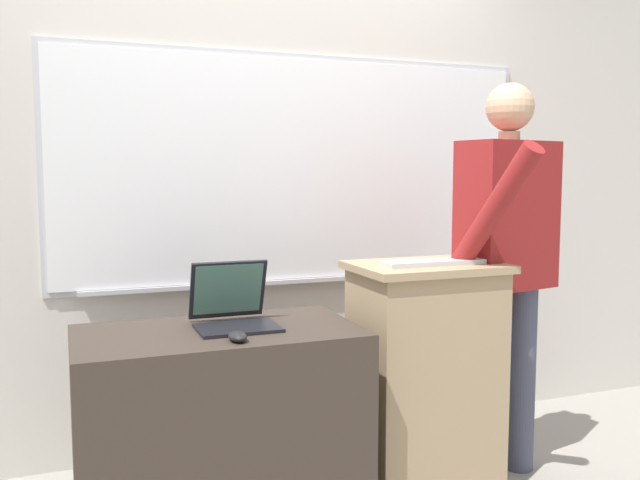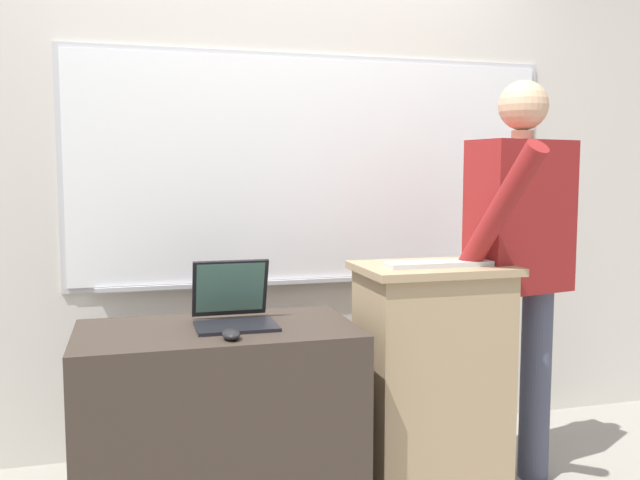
% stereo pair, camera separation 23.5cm
% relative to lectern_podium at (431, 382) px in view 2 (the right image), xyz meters
% --- Properties ---
extents(back_wall, '(6.40, 0.17, 2.77)m').
position_rel_lectern_podium_xyz_m(back_wall, '(-0.44, 0.81, 0.90)').
color(back_wall, beige).
rests_on(back_wall, ground_plane).
extents(lectern_podium, '(0.60, 0.43, 0.96)m').
position_rel_lectern_podium_xyz_m(lectern_podium, '(0.00, 0.00, 0.00)').
color(lectern_podium, tan).
rests_on(lectern_podium, ground_plane).
extents(side_desk, '(1.01, 0.56, 0.77)m').
position_rel_lectern_podium_xyz_m(side_desk, '(-0.86, -0.02, -0.10)').
color(side_desk, '#382D26').
rests_on(side_desk, ground_plane).
extents(person_presenter, '(0.59, 0.60, 1.70)m').
position_rel_lectern_podium_xyz_m(person_presenter, '(0.40, 0.02, 0.50)').
color(person_presenter, '#474C60').
rests_on(person_presenter, ground_plane).
extents(laptop, '(0.29, 0.30, 0.23)m').
position_rel_lectern_podium_xyz_m(laptop, '(-0.80, 0.03, 0.35)').
color(laptop, black).
rests_on(laptop, side_desk).
extents(wireless_keyboard, '(0.42, 0.11, 0.02)m').
position_rel_lectern_podium_xyz_m(wireless_keyboard, '(-0.00, -0.05, 0.49)').
color(wireless_keyboard, silver).
rests_on(wireless_keyboard, lectern_podium).
extents(computer_mouse_by_laptop, '(0.06, 0.10, 0.03)m').
position_rel_lectern_podium_xyz_m(computer_mouse_by_laptop, '(-0.84, -0.21, 0.30)').
color(computer_mouse_by_laptop, black).
rests_on(computer_mouse_by_laptop, side_desk).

